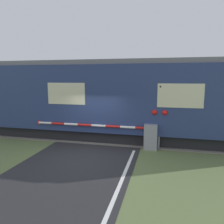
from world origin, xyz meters
TOP-DOWN VIEW (x-y plane):
  - ground_plane at (0.00, 0.00)m, footprint 80.00×80.00m
  - track_bed at (0.00, 3.03)m, footprint 36.00×3.20m
  - train at (-1.56, 3.03)m, footprint 19.75×3.05m
  - crossing_barrier at (2.12, 1.43)m, footprint 6.15×0.44m
  - signal_post at (3.01, 1.56)m, footprint 0.76×0.26m

SIDE VIEW (x-z plane):
  - ground_plane at x=0.00m, z-range 0.00..0.00m
  - track_bed at x=0.00m, z-range -0.04..0.09m
  - crossing_barrier at x=2.12m, z-range 0.08..1.27m
  - signal_post at x=3.01m, z-range 0.20..3.20m
  - train at x=-1.56m, z-range 0.05..4.22m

